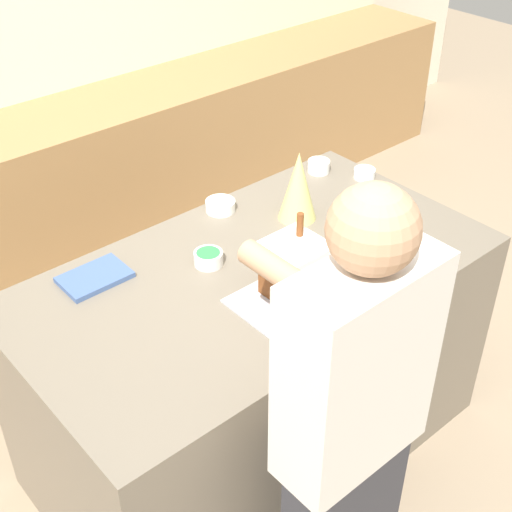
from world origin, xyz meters
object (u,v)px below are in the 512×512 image
person (348,437)px  baking_tray (294,294)px  candy_bowl_near_tray_right (220,205)px  cookbook (95,277)px  decorative_tree (298,186)px  gingerbread_house (295,268)px  candy_bowl_center_rear (365,173)px  candy_bowl_far_right (319,166)px  candy_bowl_front_corner (208,258)px

person → baking_tray: bearing=62.1°
candy_bowl_near_tray_right → cookbook: (-0.63, -0.08, -0.01)m
decorative_tree → cookbook: 0.86m
gingerbread_house → candy_bowl_center_rear: gingerbread_house is taller
gingerbread_house → person: bearing=-117.9°
baking_tray → candy_bowl_center_rear: bearing=26.6°
decorative_tree → candy_bowl_near_tray_right: size_ratio=2.39×
baking_tray → gingerbread_house: bearing=32.6°
candy_bowl_center_rear → cookbook: candy_bowl_center_rear is taller
gingerbread_house → candy_bowl_center_rear: size_ratio=3.08×
baking_tray → candy_bowl_far_right: 0.90m
baking_tray → cookbook: 0.71m
gingerbread_house → person: size_ratio=0.17×
candy_bowl_center_rear → candy_bowl_near_tray_right: candy_bowl_near_tray_right is taller
gingerbread_house → candy_bowl_front_corner: size_ratio=2.70×
candy_bowl_far_right → person: bearing=-131.5°
candy_bowl_front_corner → person: person is taller
gingerbread_house → cookbook: (-0.47, 0.53, -0.11)m
decorative_tree → person: bearing=-125.7°
candy_bowl_near_tray_right → person: size_ratio=0.07×
baking_tray → person: bearing=-117.9°
gingerbread_house → cookbook: 0.72m
person → candy_bowl_near_tray_right: bearing=68.9°
candy_bowl_center_rear → person: bearing=-139.5°
decorative_tree → candy_bowl_center_rear: 0.47m
decorative_tree → candy_bowl_center_rear: (0.45, 0.05, -0.12)m
gingerbread_house → decorative_tree: 0.51m
baking_tray → candy_bowl_center_rear: 0.91m
baking_tray → candy_bowl_front_corner: (-0.11, 0.34, 0.02)m
candy_bowl_near_tray_right → cookbook: 0.64m
candy_bowl_front_corner → candy_bowl_near_tray_right: candy_bowl_front_corner is taller
candy_bowl_far_right → candy_bowl_center_rear: bearing=-56.3°
baking_tray → candy_bowl_far_right: bearing=39.6°
baking_tray → candy_bowl_far_right: (0.70, 0.58, 0.03)m
gingerbread_house → candy_bowl_front_corner: 0.37m
baking_tray → person: 0.60m
candy_bowl_far_right → cookbook: size_ratio=0.41×
gingerbread_house → cookbook: bearing=131.9°
candy_bowl_center_rear → candy_bowl_near_tray_right: size_ratio=0.77×
decorative_tree → cookbook: size_ratio=1.22×
candy_bowl_far_right → person: person is taller
baking_tray → person: size_ratio=0.25×
candy_bowl_center_rear → gingerbread_house: bearing=-153.4°
candy_bowl_near_tray_right → candy_bowl_far_right: bearing=-2.8°
candy_bowl_center_rear → cookbook: size_ratio=0.40×
decorative_tree → candy_bowl_center_rear: bearing=5.8°
candy_bowl_center_rear → baking_tray: bearing=-153.4°
candy_bowl_center_rear → cookbook: (-1.28, 0.12, -0.01)m
candy_bowl_far_right → candy_bowl_near_tray_right: bearing=177.2°
gingerbread_house → person: (-0.28, -0.52, -0.18)m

